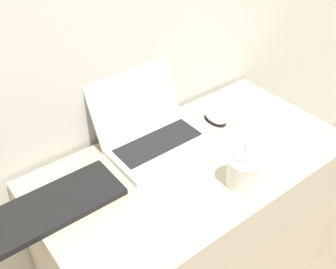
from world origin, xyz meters
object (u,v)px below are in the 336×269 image
at_px(drink_cup, 243,172).
at_px(computer_mouse, 215,118).
at_px(laptop, 150,127).
at_px(external_keyboard, 51,207).

xyz_separation_m(drink_cup, computer_mouse, (0.16, 0.29, -0.03)).
xyz_separation_m(laptop, computer_mouse, (0.26, -0.05, -0.05)).
height_order(computer_mouse, external_keyboard, computer_mouse).
relative_size(laptop, computer_mouse, 3.40).
height_order(laptop, drink_cup, laptop).
distance_m(laptop, external_keyboard, 0.42).
bearing_deg(computer_mouse, drink_cup, -119.52).
distance_m(drink_cup, computer_mouse, 0.33).
distance_m(laptop, computer_mouse, 0.27).
height_order(drink_cup, computer_mouse, drink_cup).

